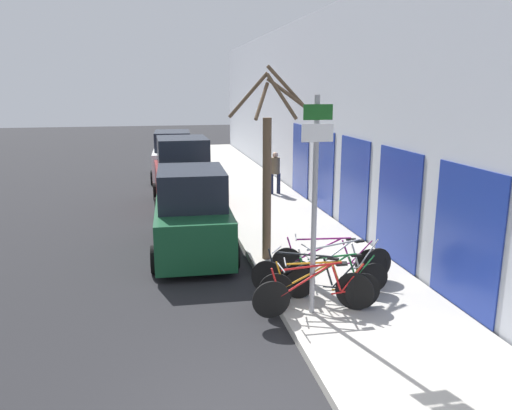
% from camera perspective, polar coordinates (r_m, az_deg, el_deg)
% --- Properties ---
extents(ground_plane, '(80.00, 80.00, 0.00)m').
position_cam_1_polar(ground_plane, '(16.78, -7.50, -0.87)').
color(ground_plane, black).
extents(sidewalk_curb, '(3.20, 32.00, 0.15)m').
position_cam_1_polar(sidewalk_curb, '(19.81, -0.61, 1.65)').
color(sidewalk_curb, '#ADA89E').
rests_on(sidewalk_curb, ground).
extents(building_facade, '(0.23, 32.00, 6.50)m').
position_cam_1_polar(building_facade, '(19.72, 4.51, 10.76)').
color(building_facade, '#B2B7C1').
rests_on(building_facade, ground).
extents(signpost, '(0.54, 0.11, 3.80)m').
position_cam_1_polar(signpost, '(8.50, 6.74, 0.96)').
color(signpost, '#939399').
rests_on(signpost, sidewalk_curb).
extents(bicycle_0, '(2.38, 0.44, 0.93)m').
position_cam_1_polar(bicycle_0, '(8.99, 7.09, -9.86)').
color(bicycle_0, black).
rests_on(bicycle_0, sidewalk_curb).
extents(bicycle_1, '(2.17, 0.57, 0.88)m').
position_cam_1_polar(bicycle_1, '(9.28, 7.21, -9.26)').
color(bicycle_1, black).
rests_on(bicycle_1, sidewalk_curb).
extents(bicycle_2, '(1.97, 1.36, 0.97)m').
position_cam_1_polar(bicycle_2, '(9.40, 6.21, -8.71)').
color(bicycle_2, black).
rests_on(bicycle_2, sidewalk_curb).
extents(bicycle_3, '(2.08, 0.44, 0.83)m').
position_cam_1_polar(bicycle_3, '(9.79, 9.24, -8.20)').
color(bicycle_3, black).
rests_on(bicycle_3, sidewalk_curb).
extents(bicycle_4, '(2.51, 0.69, 0.97)m').
position_cam_1_polar(bicycle_4, '(10.11, 9.47, -7.18)').
color(bicycle_4, black).
rests_on(bicycle_4, sidewalk_curb).
extents(bicycle_5, '(2.34, 0.70, 0.91)m').
position_cam_1_polar(bicycle_5, '(10.58, 8.33, -6.32)').
color(bicycle_5, black).
rests_on(bicycle_5, sidewalk_curb).
extents(parked_car_0, '(2.09, 4.26, 2.16)m').
position_cam_1_polar(parked_car_0, '(12.47, -7.33, -1.19)').
color(parked_car_0, '#144728').
rests_on(parked_car_0, ground).
extents(parked_car_1, '(2.09, 4.14, 2.43)m').
position_cam_1_polar(parked_car_1, '(17.39, -8.34, 3.26)').
color(parked_car_1, maroon).
rests_on(parked_car_1, ground).
extents(parked_car_2, '(2.09, 4.60, 2.17)m').
position_cam_1_polar(parked_car_2, '(23.07, -9.46, 5.42)').
color(parked_car_2, silver).
rests_on(parked_car_2, ground).
extents(pedestrian_near, '(0.41, 0.35, 1.58)m').
position_cam_1_polar(pedestrian_near, '(18.78, 2.20, 4.05)').
color(pedestrian_near, '#1E2338').
rests_on(pedestrian_near, sidewalk_curb).
extents(street_tree, '(1.97, 1.07, 4.40)m').
position_cam_1_polar(street_tree, '(11.28, 1.51, 4.19)').
color(street_tree, brown).
rests_on(street_tree, sidewalk_curb).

